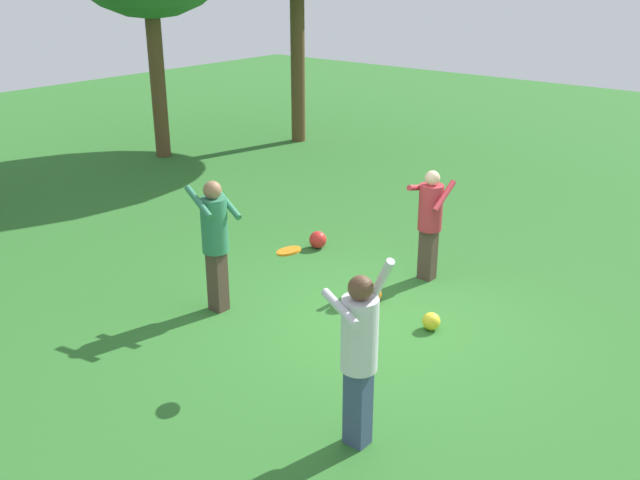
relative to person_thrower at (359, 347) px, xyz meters
name	(u,v)px	position (x,y,z in m)	size (l,w,h in m)	color
ground_plane	(373,320)	(2.13, 1.31, -1.05)	(40.00, 40.00, 0.00)	#2D6B28
person_thrower	(359,347)	(0.00, 0.00, 0.00)	(0.65, 0.65, 1.93)	#38476B
person_catcher	(215,235)	(1.09, 3.08, 0.01)	(0.61, 0.69, 1.76)	#4C382D
person_bystander	(430,216)	(3.68, 1.47, -0.09)	(0.56, 0.48, 1.62)	#4C382D
frisbee	(289,251)	(0.69, 1.46, 0.34)	(0.34, 0.34, 0.08)	orange
ball_red	(318,240)	(3.58, 3.43, -0.91)	(0.28, 0.28, 0.28)	red
ball_yellow	(431,321)	(2.39, 0.62, -0.93)	(0.23, 0.23, 0.23)	yellow
ball_orange	(372,294)	(2.53, 1.62, -0.91)	(0.26, 0.26, 0.26)	orange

